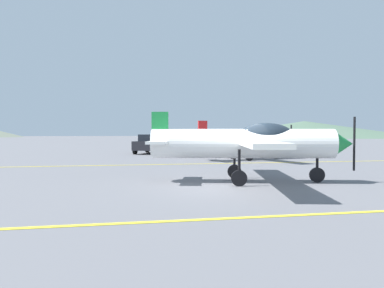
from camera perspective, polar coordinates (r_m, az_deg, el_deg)
ground_plane at (r=12.23m, az=6.49°, el=-6.47°), size 400.00×400.00×0.00m
apron_line_near at (r=8.11m, az=16.29°, el=-10.73°), size 80.00×0.16×0.01m
apron_line_far at (r=20.27m, az=-0.59°, el=-3.18°), size 80.00×0.16×0.01m
airplane_near at (r=12.98m, az=9.13°, el=0.24°), size 7.33×8.33×2.50m
airplane_mid at (r=23.91m, az=8.63°, el=0.93°), size 7.33×8.33×2.50m
car_sedan at (r=31.00m, az=-6.41°, el=0.08°), size 3.43×4.66×1.62m
hill_centerleft at (r=156.10m, az=17.33°, el=2.25°), size 86.84×86.84×6.62m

